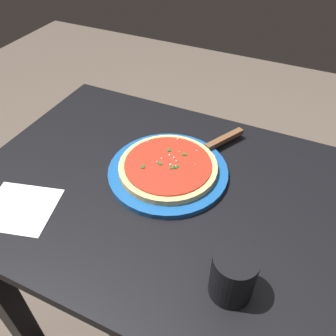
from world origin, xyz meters
name	(u,v)px	position (x,y,z in m)	size (l,w,h in m)	color
ground_plane	(161,325)	(0.00, 0.00, 0.00)	(5.00, 5.00, 0.00)	brown
restaurant_table	(157,230)	(0.00, 0.00, 0.60)	(0.90, 0.69, 0.78)	black
serving_plate	(168,172)	(-0.01, -0.05, 0.79)	(0.30, 0.30, 0.01)	#195199
pizza	(168,167)	(-0.01, -0.05, 0.80)	(0.25, 0.25, 0.02)	#DBB26B
pizza_server	(213,145)	(-0.08, -0.18, 0.80)	(0.14, 0.21, 0.01)	silver
cup_tall_drink	(233,275)	(-0.25, 0.19, 0.83)	(0.08, 0.08, 0.10)	black
napkin_folded_right	(20,208)	(0.25, 0.20, 0.78)	(0.16, 0.14, 0.00)	white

